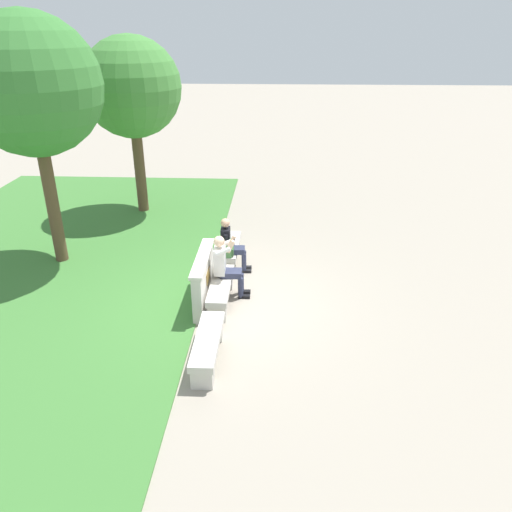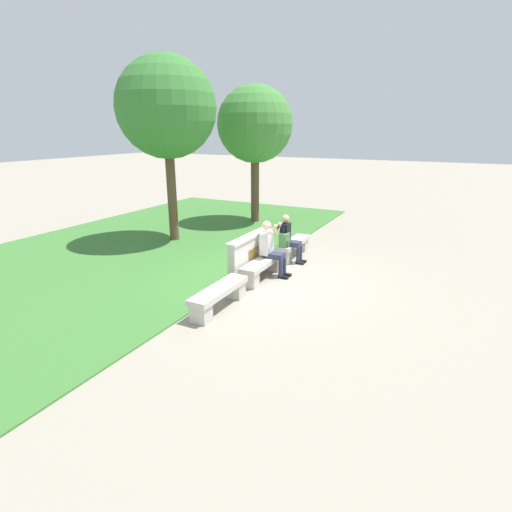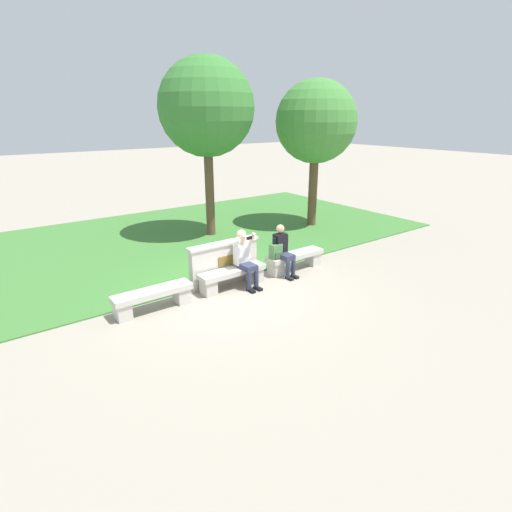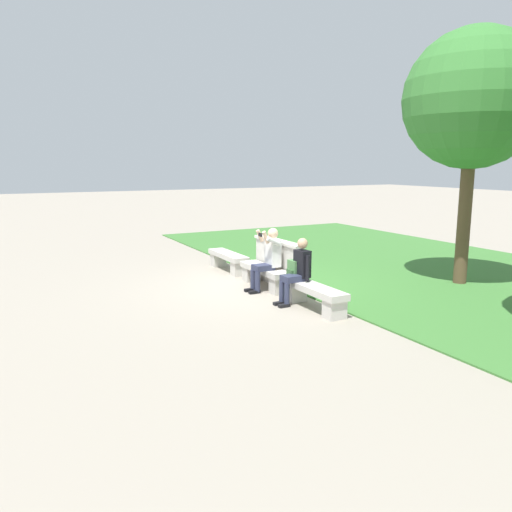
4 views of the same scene
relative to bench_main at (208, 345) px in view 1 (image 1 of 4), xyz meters
name	(u,v)px [view 1 (image 1 of 4)]	position (x,y,z in m)	size (l,w,h in m)	color
ground_plane	(221,302)	(1.91, 0.00, -0.29)	(80.00, 80.00, 0.00)	gray
grass_strip	(10,296)	(1.91, 4.38, -0.27)	(17.43, 8.00, 0.03)	#3D7533
bench_main	(208,345)	(0.00, 0.00, 0.00)	(1.62, 0.40, 0.45)	beige
bench_near	(221,289)	(1.91, 0.00, 0.00)	(1.62, 0.40, 0.45)	beige
bench_mid	(230,250)	(3.81, 0.00, 0.00)	(1.62, 0.40, 0.45)	beige
backrest_wall_with_plaque	(203,279)	(1.91, 0.34, 0.23)	(1.80, 0.24, 1.01)	beige
person_photographer	(226,263)	(2.20, -0.08, 0.45)	(0.47, 0.72, 1.32)	black
person_distant	(231,243)	(3.34, -0.07, 0.38)	(0.48, 0.68, 1.26)	black
backpack	(228,248)	(3.16, -0.02, 0.34)	(0.28, 0.24, 0.43)	#4C7F47
tree_behind_wall	(132,88)	(7.21, 2.94, 3.23)	(2.71, 2.71, 4.90)	brown
tree_left_background	(31,86)	(3.67, 3.99, 3.65)	(2.90, 2.90, 5.42)	brown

